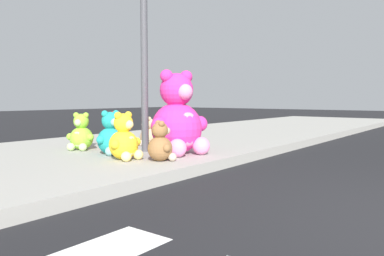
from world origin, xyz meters
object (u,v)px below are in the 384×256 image
at_px(plush_yellow, 125,141).
at_px(plush_lime, 81,135).
at_px(plush_red, 113,133).
at_px(plush_pink_large, 178,120).
at_px(plush_teal, 111,137).
at_px(sign_pole, 144,43).
at_px(plush_brown, 161,145).
at_px(plush_tan, 148,134).

height_order(plush_yellow, plush_lime, plush_yellow).
bearing_deg(plush_red, plush_pink_large, -89.26).
distance_m(plush_pink_large, plush_teal, 1.03).
xyz_separation_m(sign_pole, plush_red, (0.10, 0.88, -1.45)).
bearing_deg(sign_pole, plush_pink_large, -78.57).
distance_m(sign_pole, plush_yellow, 1.66).
bearing_deg(plush_lime, plush_red, -6.77).
xyz_separation_m(plush_red, plush_lime, (-0.62, 0.07, -0.00)).
bearing_deg(plush_teal, sign_pole, -18.33).
relative_size(plush_teal, plush_red, 1.08).
distance_m(sign_pole, plush_lime, 1.81).
distance_m(plush_teal, plush_red, 0.95).
distance_m(plush_pink_large, plush_yellow, 0.94).
bearing_deg(sign_pole, plush_brown, -122.74).
bearing_deg(plush_pink_large, plush_brown, -159.27).
xyz_separation_m(plush_tan, plush_brown, (-1.12, -1.34, 0.01)).
relative_size(plush_brown, plush_red, 0.89).
bearing_deg(plush_brown, plush_pink_large, 20.73).
height_order(sign_pole, plush_teal, sign_pole).
relative_size(plush_teal, plush_brown, 1.21).
bearing_deg(plush_teal, plush_red, 47.94).
distance_m(plush_pink_large, plush_lime, 1.69).
height_order(plush_teal, plush_lime, plush_teal).
relative_size(plush_teal, plush_lime, 1.08).
xyz_separation_m(plush_tan, plush_teal, (-1.12, -0.33, 0.06)).
relative_size(sign_pole, plush_lime, 5.20).
distance_m(plush_tan, plush_red, 0.61).
distance_m(plush_yellow, plush_teal, 0.59).
height_order(plush_teal, plush_brown, plush_teal).
relative_size(plush_tan, plush_teal, 0.77).
xyz_separation_m(plush_yellow, plush_tan, (1.35, 0.87, -0.06)).
height_order(plush_tan, plush_lime, plush_lime).
xyz_separation_m(plush_pink_large, plush_lime, (-0.64, 1.54, -0.26)).
bearing_deg(plush_red, plush_lime, 173.23).
distance_m(sign_pole, plush_tan, 1.68).
xyz_separation_m(plush_yellow, plush_teal, (0.23, 0.54, 0.00)).
relative_size(plush_yellow, plush_teal, 1.00).
height_order(plush_red, plush_lime, same).
bearing_deg(plush_lime, plush_pink_large, -67.60).
height_order(plush_tan, plush_teal, plush_teal).
bearing_deg(plush_red, plush_yellow, -124.75).
height_order(plush_pink_large, plush_teal, plush_pink_large).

